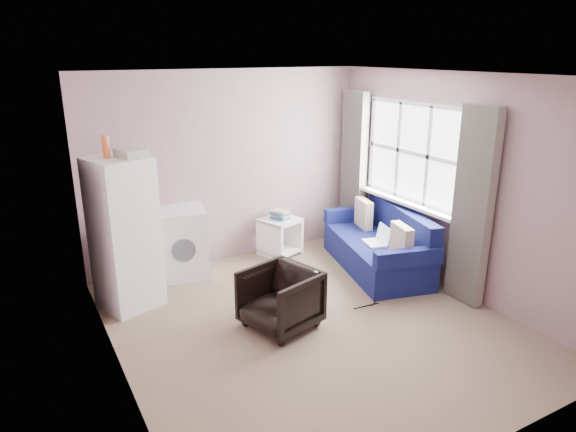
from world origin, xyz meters
The scene contains 8 objects.
room centered at (0.02, 0.01, 1.25)m, with size 3.84×4.24×2.54m.
armchair centered at (-0.31, 0.11, 0.34)m, with size 0.67×0.62×0.69m, color black.
fridge centered at (-1.54, 1.35, 0.85)m, with size 0.72×0.72×1.90m.
washing_machine centered at (-0.77, 1.86, 0.45)m, with size 0.73×0.73×0.87m.
side_table centered at (0.62, 1.86, 0.30)m, with size 0.60×0.60×0.64m.
sofa centered at (1.53, 0.80, 0.30)m, with size 1.23×1.96×0.81m.
window_dressing centered at (1.78, 0.70, 1.11)m, with size 0.17×2.62×2.18m.
floor_cables centered at (0.82, 0.05, 0.01)m, with size 0.49×0.18×0.01m.
Camera 1 is at (-2.53, -4.02, 2.70)m, focal length 32.00 mm.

